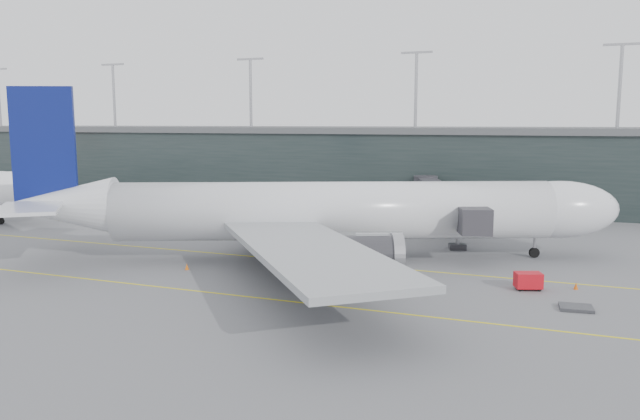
% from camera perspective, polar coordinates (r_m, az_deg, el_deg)
% --- Properties ---
extents(ground, '(320.00, 320.00, 0.00)m').
position_cam_1_polar(ground, '(78.71, -2.60, -3.88)').
color(ground, slate).
rests_on(ground, ground).
extents(taxiline_a, '(160.00, 0.25, 0.02)m').
position_cam_1_polar(taxiline_a, '(75.14, -3.81, -4.45)').
color(taxiline_a, yellow).
rests_on(taxiline_a, ground).
extents(taxiline_b, '(160.00, 0.25, 0.02)m').
position_cam_1_polar(taxiline_b, '(61.40, -10.10, -7.42)').
color(taxiline_b, yellow).
rests_on(taxiline_b, ground).
extents(taxiline_lead_main, '(0.25, 60.00, 0.02)m').
position_cam_1_polar(taxiline_lead_main, '(95.59, 4.94, -1.76)').
color(taxiline_lead_main, yellow).
rests_on(taxiline_lead_main, ground).
extents(terminal, '(240.00, 36.00, 29.00)m').
position_cam_1_polar(terminal, '(132.52, 7.42, 4.25)').
color(terminal, '#1D2827').
rests_on(terminal, ground).
extents(main_aircraft, '(69.07, 63.71, 20.27)m').
position_cam_1_polar(main_aircraft, '(73.56, 0.82, -0.21)').
color(main_aircraft, silver).
rests_on(main_aircraft, ground).
extents(jet_bridge, '(17.69, 44.76, 6.83)m').
position_cam_1_polar(jet_bridge, '(95.65, 12.20, 1.18)').
color(jet_bridge, '#313035').
rests_on(jet_bridge, ground).
extents(gse_cart, '(2.90, 2.36, 1.71)m').
position_cam_1_polar(gse_cart, '(64.46, 18.50, -6.11)').
color(gse_cart, red).
rests_on(gse_cart, ground).
extents(baggage_dolly, '(2.98, 2.47, 0.28)m').
position_cam_1_polar(baggage_dolly, '(59.55, 22.37, -8.25)').
color(baggage_dolly, '#323236').
rests_on(baggage_dolly, ground).
extents(uld_a, '(2.15, 1.80, 1.81)m').
position_cam_1_polar(uld_a, '(90.41, -3.71, -1.71)').
color(uld_a, '#333337').
rests_on(uld_a, ground).
extents(uld_b, '(2.53, 2.22, 1.98)m').
position_cam_1_polar(uld_b, '(89.90, -1.65, -1.70)').
color(uld_b, '#333337').
rests_on(uld_b, ground).
extents(uld_c, '(2.12, 1.71, 1.90)m').
position_cam_1_polar(uld_c, '(87.93, -0.50, -1.94)').
color(uld_c, '#333337').
rests_on(uld_c, ground).
extents(cone_nose, '(0.45, 0.45, 0.71)m').
position_cam_1_polar(cone_nose, '(66.36, 22.36, -6.43)').
color(cone_nose, '#D4520B').
rests_on(cone_nose, ground).
extents(cone_wing_stbd, '(0.44, 0.44, 0.70)m').
position_cam_1_polar(cone_wing_stbd, '(57.80, 0.25, -7.93)').
color(cone_wing_stbd, '#FD570E').
rests_on(cone_wing_stbd, ground).
extents(cone_wing_port, '(0.50, 0.50, 0.80)m').
position_cam_1_polar(cone_wing_port, '(86.86, 6.65, -2.52)').
color(cone_wing_port, red).
rests_on(cone_wing_port, ground).
extents(cone_tail, '(0.44, 0.44, 0.70)m').
position_cam_1_polar(cone_tail, '(70.96, -12.08, -5.08)').
color(cone_tail, '#D65B0B').
rests_on(cone_tail, ground).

